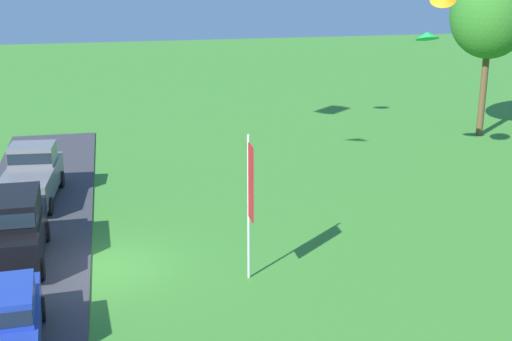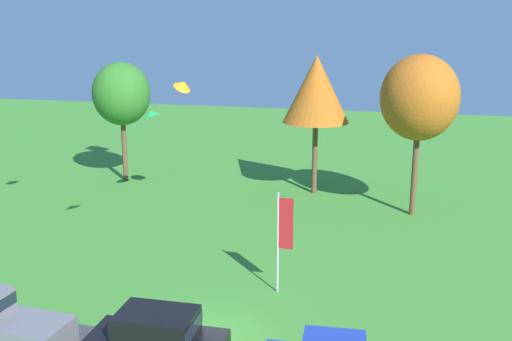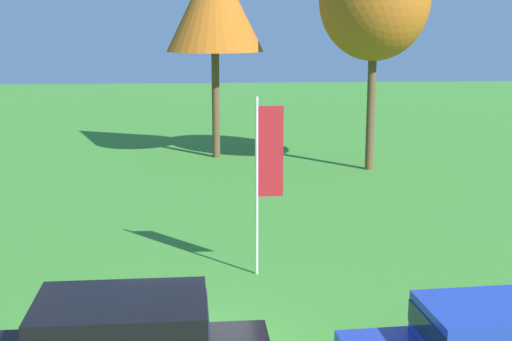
% 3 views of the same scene
% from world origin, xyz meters
% --- Properties ---
extents(ground_plane, '(120.00, 120.00, 0.00)m').
position_xyz_m(ground_plane, '(0.00, 0.00, 0.00)').
color(ground_plane, '#3D842D').
extents(pavement_strip, '(36.00, 4.40, 0.06)m').
position_xyz_m(pavement_strip, '(0.00, -2.59, 0.03)').
color(pavement_strip, '#38383D').
rests_on(pavement_strip, ground).
extents(car_pickup_near_entrance, '(5.13, 2.35, 2.14)m').
position_xyz_m(car_pickup_near_entrance, '(-7.15, -2.74, 1.11)').
color(car_pickup_near_entrance, slate).
rests_on(car_pickup_near_entrance, ground).
extents(car_suv_mid_row, '(4.64, 2.12, 2.28)m').
position_xyz_m(car_suv_mid_row, '(-0.97, -2.79, 1.30)').
color(car_suv_mid_row, black).
rests_on(car_suv_mid_row, ground).
extents(car_sedan_far_end, '(4.51, 2.19, 1.84)m').
position_xyz_m(car_sedan_far_end, '(4.83, -2.40, 1.04)').
color(car_sedan_far_end, '#1E389E').
rests_on(car_sedan_far_end, ground).
extents(tree_center_back, '(4.18, 4.18, 8.82)m').
position_xyz_m(tree_center_back, '(-13.30, 20.36, 6.49)').
color(tree_center_back, brown).
rests_on(tree_center_back, ground).
extents(flag_banner, '(0.71, 0.08, 4.60)m').
position_xyz_m(flag_banner, '(1.88, 4.46, 2.91)').
color(flag_banner, silver).
rests_on(flag_banner, ground).
extents(kite_delta_over_trees, '(1.14, 1.09, 0.61)m').
position_xyz_m(kite_delta_over_trees, '(-8.53, 14.64, 6.11)').
color(kite_delta_over_trees, green).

